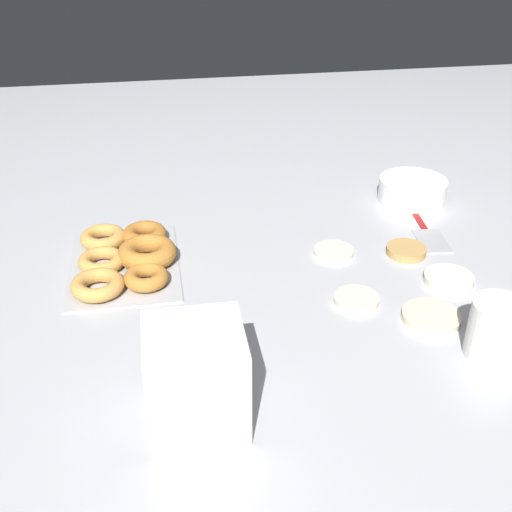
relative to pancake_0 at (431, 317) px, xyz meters
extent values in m
plane|color=#B2B5BA|center=(-0.13, -0.15, -0.01)|extent=(3.00, 3.00, 0.00)
cylinder|color=beige|center=(0.00, 0.00, 0.00)|extent=(0.10, 0.10, 0.01)
cylinder|color=beige|center=(-0.25, -0.10, 0.00)|extent=(0.08, 0.08, 0.01)
cylinder|color=silver|center=(-0.11, 0.08, 0.00)|extent=(0.09, 0.09, 0.01)
cylinder|color=tan|center=(-0.22, 0.04, 0.00)|extent=(0.08, 0.08, 0.02)
cylinder|color=beige|center=(-0.08, -0.11, 0.00)|extent=(0.08, 0.08, 0.01)
cube|color=#ADAFB5|center=(-0.27, -0.53, 0.00)|extent=(0.29, 0.21, 0.01)
torus|color=#D19347|center=(-0.36, -0.57, 0.01)|extent=(0.09, 0.09, 0.03)
torus|color=#D19347|center=(-0.27, -0.57, 0.01)|extent=(0.09, 0.09, 0.03)
torus|color=#D19347|center=(-0.18, -0.57, 0.01)|extent=(0.10, 0.10, 0.03)
torus|color=#AD6B28|center=(-0.36, -0.48, 0.01)|extent=(0.09, 0.09, 0.03)
torus|color=#B7752D|center=(-0.27, -0.48, 0.02)|extent=(0.12, 0.12, 0.04)
torus|color=#B7752D|center=(-0.19, -0.48, 0.01)|extent=(0.08, 0.08, 0.03)
cylinder|color=white|center=(-0.46, 0.15, 0.02)|extent=(0.16, 0.16, 0.05)
cube|color=white|center=(0.17, -0.42, 0.01)|extent=(0.13, 0.13, 0.03)
cube|color=white|center=(0.17, -0.42, 0.04)|extent=(0.13, 0.13, 0.03)
cube|color=white|center=(0.17, -0.42, 0.07)|extent=(0.13, 0.13, 0.03)
cube|color=white|center=(0.17, -0.42, 0.10)|extent=(0.13, 0.13, 0.03)
cube|color=white|center=(0.17, -0.42, 0.13)|extent=(0.13, 0.13, 0.03)
cylinder|color=white|center=(0.11, 0.06, 0.04)|extent=(0.09, 0.09, 0.10)
cube|color=maroon|center=(-0.37, 0.13, 0.00)|extent=(0.12, 0.03, 0.01)
cube|color=#A8A8AD|center=(-0.26, 0.11, 0.00)|extent=(0.11, 0.07, 0.01)
camera|label=1|loc=(0.84, -0.45, 0.66)|focal=45.00mm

